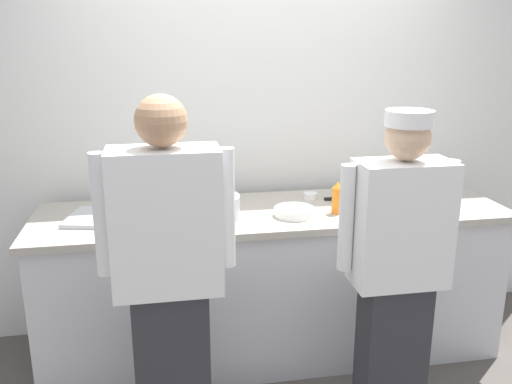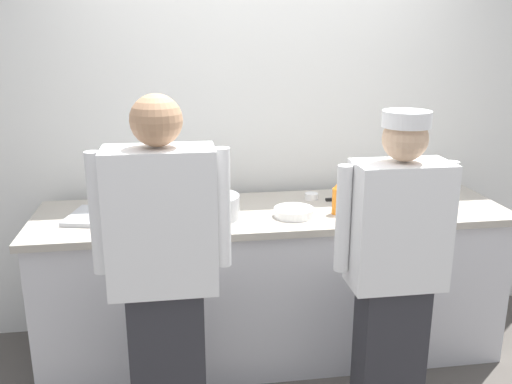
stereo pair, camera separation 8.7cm
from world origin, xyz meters
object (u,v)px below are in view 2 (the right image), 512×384
mixing_bowl_steel (211,207)px  ramekin_orange_sauce (312,196)px  chef_center (395,267)px  ramekin_yellow_sauce (422,189)px  plate_stack_front (294,212)px  deli_cup (387,189)px  chefs_knife (344,199)px  sheet_tray (109,216)px  ramekin_green_sauce (185,202)px  chef_near_left (164,272)px  squeeze_bottle_primary (338,199)px

mixing_bowl_steel → ramekin_orange_sauce: size_ratio=3.86×
chef_center → ramekin_orange_sauce: size_ratio=19.42×
mixing_bowl_steel → ramekin_yellow_sauce: size_ratio=3.09×
ramekin_yellow_sauce → chef_center: bearing=-120.8°
plate_stack_front → ramekin_orange_sauce: (0.18, 0.31, -0.00)m
plate_stack_front → mixing_bowl_steel: 0.47m
deli_cup → plate_stack_front: bearing=-157.5°
ramekin_yellow_sauce → chefs_knife: ramekin_yellow_sauce is taller
sheet_tray → deli_cup: bearing=5.3°
ramekin_orange_sauce → ramekin_yellow_sauce: bearing=3.0°
chefs_knife → ramekin_yellow_sauce: bearing=9.2°
plate_stack_front → ramekin_green_sauce: plate_stack_front is taller
chef_near_left → sheet_tray: size_ratio=3.87×
chef_near_left → chefs_knife: bearing=37.6°
chef_center → squeeze_bottle_primary: size_ratio=8.57×
deli_cup → ramekin_yellow_sauce: bearing=15.3°
chef_near_left → deli_cup: bearing=31.9°
chef_near_left → plate_stack_front: 0.93m
chef_center → squeeze_bottle_primary: bearing=100.8°
squeeze_bottle_primary → deli_cup: (0.40, 0.26, -0.03)m
mixing_bowl_steel → deli_cup: 1.14m
chef_near_left → plate_stack_front: size_ratio=7.46×
plate_stack_front → sheet_tray: bearing=173.6°
chef_near_left → deli_cup: 1.62m
chef_center → ramekin_green_sauce: chef_center is taller
chef_center → sheet_tray: (-1.39, 0.70, 0.09)m
plate_stack_front → ramekin_orange_sauce: size_ratio=2.75×
ramekin_yellow_sauce → ramekin_green_sauce: ramekin_green_sauce is taller
chef_near_left → plate_stack_front: chef_near_left is taller
ramekin_green_sauce → deli_cup: bearing=-0.8°
chef_center → deli_cup: (0.29, 0.86, 0.13)m
squeeze_bottle_primary → ramekin_yellow_sauce: bearing=26.8°
chef_near_left → mixing_bowl_steel: 0.69m
mixing_bowl_steel → ramekin_yellow_sauce: 1.41m
mixing_bowl_steel → deli_cup: size_ratio=2.93×
chef_center → ramekin_orange_sauce: 0.92m
ramekin_green_sauce → deli_cup: (1.25, -0.02, 0.03)m
plate_stack_front → squeeze_bottle_primary: size_ratio=1.21×
deli_cup → chef_center: bearing=-108.5°
chef_center → deli_cup: bearing=71.5°
sheet_tray → chefs_knife: (1.39, 0.14, -0.01)m
mixing_bowl_steel → deli_cup: mixing_bowl_steel is taller
chef_center → chefs_knife: (0.00, 0.84, 0.08)m
chef_center → ramekin_orange_sauce: (-0.19, 0.89, 0.10)m
plate_stack_front → deli_cup: deli_cup is taller
chef_near_left → ramekin_yellow_sauce: (1.64, 0.93, 0.06)m
chef_near_left → squeeze_bottle_primary: bearing=31.2°
deli_cup → sheet_tray: bearing=-174.7°
deli_cup → squeeze_bottle_primary: bearing=-146.6°
ramekin_green_sauce → chef_center: bearing=-42.2°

